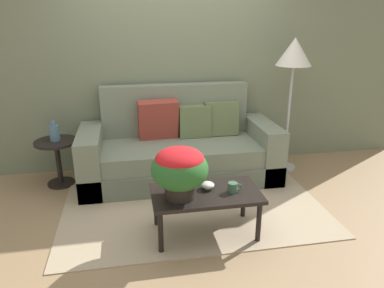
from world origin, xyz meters
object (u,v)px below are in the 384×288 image
Objects in this scene: floor_lamp at (294,58)px; table_vase at (54,133)px; potted_plant at (180,168)px; coffee_mug at (233,187)px; snack_bowl at (207,185)px; couch at (180,151)px; side_table at (58,154)px; coffee_table at (206,197)px.

table_vase is at bearing 179.51° from floor_lamp.
floor_lamp is 2.18m from potted_plant.
potted_plant is 0.52m from coffee_mug.
potted_plant reaches higher than snack_bowl.
snack_bowl is 1.95m from table_vase.
couch reaches higher than coffee_mug.
couch is 1.41m from side_table.
coffee_table is (0.04, -1.25, 0.03)m from couch.
side_table is 4.37× the size of snack_bowl.
coffee_mug is (1.69, -1.34, 0.09)m from side_table.
floor_lamp is 12.93× the size of coffee_mug.
table_vase is (-1.22, 1.35, -0.05)m from potted_plant.
coffee_table is 7.54× the size of coffee_mug.
couch is 4.24× the size of side_table.
potted_plant is (1.22, -1.35, 0.31)m from side_table.
coffee_table is at bearing -88.00° from couch.
coffee_table is 1.99× the size of potted_plant.
coffee_table is 0.26m from coffee_mug.
coffee_mug is at bearing -25.18° from snack_bowl.
potted_plant reaches higher than side_table.
table_vase is at bearing 140.07° from snack_bowl.
coffee_table is at bearing 170.72° from coffee_mug.
couch reaches higher than potted_plant.
coffee_table is 0.11m from snack_bowl.
floor_lamp is (1.38, 0.03, 1.07)m from couch.
potted_plant is at bearing -139.74° from floor_lamp.
side_table is at bearing 141.65° from coffee_mug.
snack_bowl is at bearing 154.82° from coffee_mug.
snack_bowl is at bearing 64.73° from coffee_table.
couch is 1.20m from snack_bowl.
table_vase reaches higher than side_table.
snack_bowl is 0.53× the size of table_vase.
couch is 1.45m from table_vase.
couch is at bearing -178.85° from floor_lamp.
side_table is 2.16m from coffee_mug.
snack_bowl is at bearing 22.35° from potted_plant.
potted_plant is at bearing -47.94° from table_vase.
side_table is 4.27× the size of coffee_mug.
potted_plant reaches higher than table_vase.
table_vase reaches higher than coffee_table.
floor_lamp is (2.79, -0.02, 1.03)m from side_table.
floor_lamp reaches higher than side_table.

